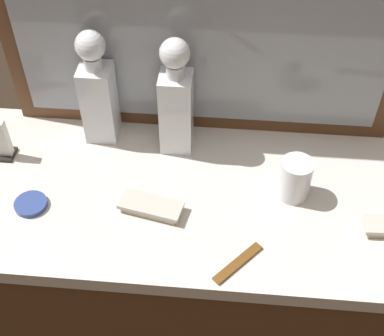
% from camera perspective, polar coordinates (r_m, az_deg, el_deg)
% --- Properties ---
extents(dresser, '(1.31, 0.51, 0.83)m').
position_cam_1_polar(dresser, '(1.57, 0.00, -12.65)').
color(dresser, brown).
rests_on(dresser, ground_plane).
extents(crystal_decanter_rear, '(0.08, 0.08, 0.31)m').
position_cam_1_polar(crystal_decanter_rear, '(1.26, -1.71, 6.64)').
color(crystal_decanter_rear, white).
rests_on(crystal_decanter_rear, dresser).
extents(crystal_decanter_left, '(0.08, 0.08, 0.30)m').
position_cam_1_polar(crystal_decanter_left, '(1.31, -10.06, 7.58)').
color(crystal_decanter_left, white).
rests_on(crystal_decanter_left, dresser).
extents(crystal_tumbler_front, '(0.07, 0.07, 0.10)m').
position_cam_1_polar(crystal_tumbler_front, '(1.21, 11.02, -1.31)').
color(crystal_tumbler_front, white).
rests_on(crystal_tumbler_front, dresser).
extents(silver_brush_left, '(0.15, 0.09, 0.02)m').
position_cam_1_polar(silver_brush_left, '(1.19, -4.44, -4.21)').
color(silver_brush_left, '#B7A88C').
rests_on(silver_brush_left, dresser).
extents(porcelain_dish, '(0.07, 0.07, 0.01)m').
position_cam_1_polar(porcelain_dish, '(1.25, -17.01, -3.75)').
color(porcelain_dish, '#33478C').
rests_on(porcelain_dish, dresser).
extents(tortoiseshell_comb, '(0.10, 0.11, 0.01)m').
position_cam_1_polar(tortoiseshell_comb, '(1.11, 4.97, -10.18)').
color(tortoiseshell_comb, brown).
rests_on(tortoiseshell_comb, dresser).
extents(napkin_holder, '(0.05, 0.05, 0.11)m').
position_cam_1_polar(napkin_holder, '(1.36, -19.97, 2.68)').
color(napkin_holder, black).
rests_on(napkin_holder, dresser).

